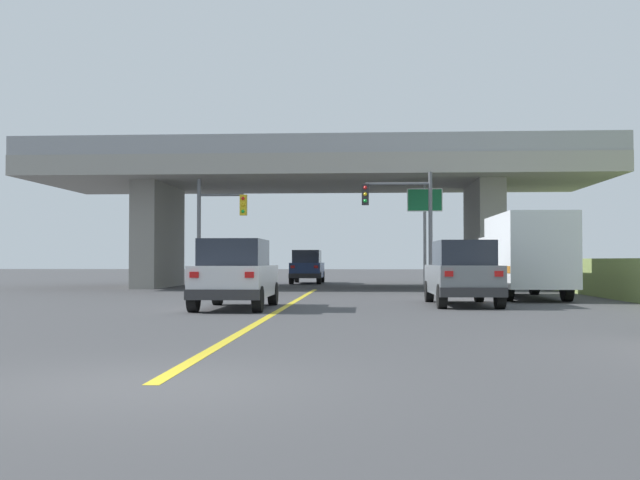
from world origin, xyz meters
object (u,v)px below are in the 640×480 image
object	(u,v)px
traffic_signal_farside	(215,221)
suv_crossing	(462,273)
box_truck	(525,255)
traffic_signal_nearside	(406,214)
suv_lead	(236,274)
highway_sign	(425,212)
sedan_oncoming	(307,267)

from	to	relation	value
traffic_signal_farside	suv_crossing	bearing A→B (deg)	-47.96
box_truck	traffic_signal_farside	bearing A→B (deg)	153.17
traffic_signal_nearside	traffic_signal_farside	distance (m)	8.86
suv_lead	highway_sign	distance (m)	16.04
traffic_signal_nearside	suv_lead	bearing A→B (deg)	-114.23
traffic_signal_nearside	highway_sign	xyz separation A→B (m)	(0.96, 1.86, 0.19)
suv_lead	sedan_oncoming	size ratio (longest dim) A/B	0.98
sedan_oncoming	traffic_signal_farside	bearing A→B (deg)	-106.68
suv_crossing	highway_sign	world-z (taller)	highway_sign
highway_sign	traffic_signal_farside	bearing A→B (deg)	-173.10
suv_lead	traffic_signal_farside	bearing A→B (deg)	103.65
box_truck	sedan_oncoming	distance (m)	20.31
traffic_signal_nearside	traffic_signal_farside	size ratio (longest dim) A/B	1.04
sedan_oncoming	highway_sign	xyz separation A→B (m)	(6.36, -10.26, 2.67)
sedan_oncoming	suv_lead	bearing A→B (deg)	-90.53
sedan_oncoming	traffic_signal_farside	world-z (taller)	traffic_signal_farside
sedan_oncoming	traffic_signal_farside	size ratio (longest dim) A/B	0.90
box_truck	traffic_signal_farside	distance (m)	14.53
suv_lead	highway_sign	size ratio (longest dim) A/B	0.92
traffic_signal_farside	box_truck	bearing A→B (deg)	-26.83
sedan_oncoming	traffic_signal_farside	xyz separation A→B (m)	(-3.43, -11.45, 2.22)
suv_lead	box_truck	world-z (taller)	box_truck
suv_crossing	traffic_signal_farside	xyz separation A→B (m)	(-10.02, 11.12, 2.21)
suv_lead	sedan_oncoming	distance (m)	24.64
suv_lead	traffic_signal_nearside	size ratio (longest dim) A/B	0.85
traffic_signal_nearside	box_truck	bearing A→B (deg)	-55.27
traffic_signal_nearside	highway_sign	distance (m)	2.10
suv_crossing	box_truck	world-z (taller)	box_truck
box_truck	sedan_oncoming	size ratio (longest dim) A/B	1.61
suv_crossing	traffic_signal_nearside	size ratio (longest dim) A/B	0.90
suv_lead	highway_sign	bearing A→B (deg)	65.36
suv_crossing	traffic_signal_nearside	bearing A→B (deg)	95.37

